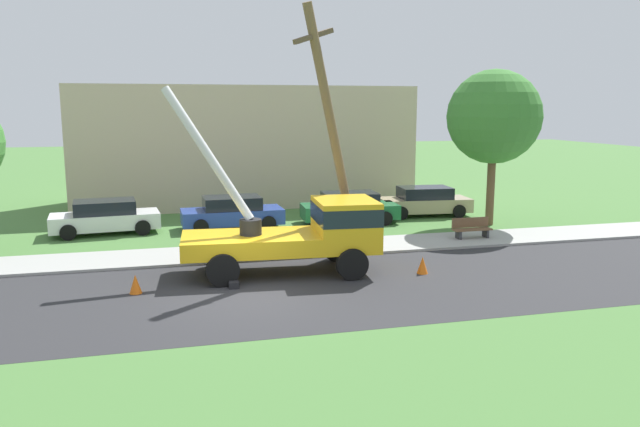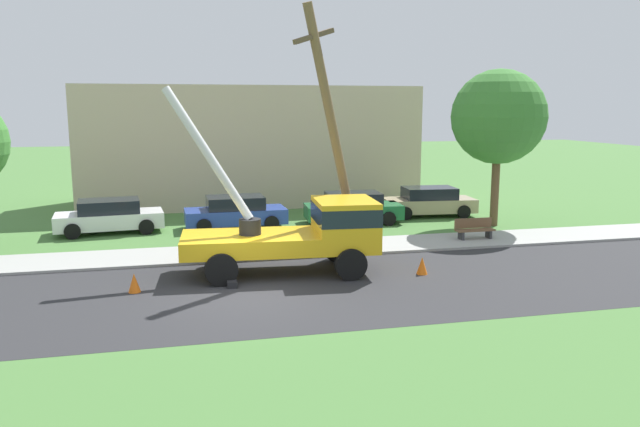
% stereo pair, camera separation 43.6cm
% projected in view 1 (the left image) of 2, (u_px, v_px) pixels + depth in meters
% --- Properties ---
extents(ground_plane, '(120.00, 120.00, 0.00)m').
position_uv_depth(ground_plane, '(213.00, 220.00, 29.11)').
color(ground_plane, '#477538').
extents(road_asphalt, '(80.00, 7.23, 0.01)m').
position_uv_depth(road_asphalt, '(248.00, 294.00, 17.66)').
color(road_asphalt, '#2B2B2D').
rests_on(road_asphalt, ground).
extents(sidewalk_strip, '(80.00, 2.60, 0.10)m').
position_uv_depth(sidewalk_strip, '(230.00, 253.00, 22.34)').
color(sidewalk_strip, '#9E9E99').
rests_on(sidewalk_strip, ground).
extents(utility_truck, '(6.74, 3.23, 5.98)m').
position_uv_depth(utility_truck, '(306.00, 229.00, 19.83)').
color(utility_truck, gold).
rests_on(utility_truck, ground).
extents(leaning_utility_pole, '(2.93, 1.91, 8.72)m').
position_uv_depth(leaning_utility_pole, '(333.00, 131.00, 21.26)').
color(leaning_utility_pole, brown).
rests_on(leaning_utility_pole, ground).
extents(traffic_cone_ahead, '(0.36, 0.36, 0.56)m').
position_uv_depth(traffic_cone_ahead, '(423.00, 265.00, 19.77)').
color(traffic_cone_ahead, orange).
rests_on(traffic_cone_ahead, ground).
extents(traffic_cone_behind, '(0.36, 0.36, 0.56)m').
position_uv_depth(traffic_cone_behind, '(135.00, 284.00, 17.67)').
color(traffic_cone_behind, orange).
rests_on(traffic_cone_behind, ground).
extents(traffic_cone_curbside, '(0.36, 0.36, 0.56)m').
position_uv_depth(traffic_cone_curbside, '(352.00, 253.00, 21.43)').
color(traffic_cone_curbside, orange).
rests_on(traffic_cone_curbside, ground).
extents(parked_sedan_white, '(4.56, 2.30, 1.42)m').
position_uv_depth(parked_sedan_white, '(105.00, 217.00, 25.96)').
color(parked_sedan_white, silver).
rests_on(parked_sedan_white, ground).
extents(parked_sedan_blue, '(4.45, 2.10, 1.42)m').
position_uv_depth(parked_sedan_blue, '(232.00, 213.00, 27.05)').
color(parked_sedan_blue, '#263F99').
rests_on(parked_sedan_blue, ground).
extents(parked_sedan_green, '(4.51, 2.21, 1.42)m').
position_uv_depth(parked_sedan_green, '(350.00, 208.00, 28.35)').
color(parked_sedan_green, '#1E6638').
rests_on(parked_sedan_green, ground).
extents(parked_sedan_tan, '(4.54, 2.26, 1.42)m').
position_uv_depth(parked_sedan_tan, '(424.00, 201.00, 30.26)').
color(parked_sedan_tan, tan).
rests_on(parked_sedan_tan, ground).
extents(park_bench, '(1.60, 0.45, 0.90)m').
position_uv_depth(park_bench, '(472.00, 229.00, 24.71)').
color(park_bench, brown).
rests_on(park_bench, ground).
extents(roadside_tree_near, '(4.16, 4.16, 6.96)m').
position_uv_depth(roadside_tree_near, '(494.00, 117.00, 27.17)').
color(roadside_tree_near, brown).
rests_on(roadside_tree_near, ground).
extents(lowrise_building_backdrop, '(18.00, 6.00, 6.40)m').
position_uv_depth(lowrise_building_backdrop, '(244.00, 145.00, 34.21)').
color(lowrise_building_backdrop, '#C6B293').
rests_on(lowrise_building_backdrop, ground).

